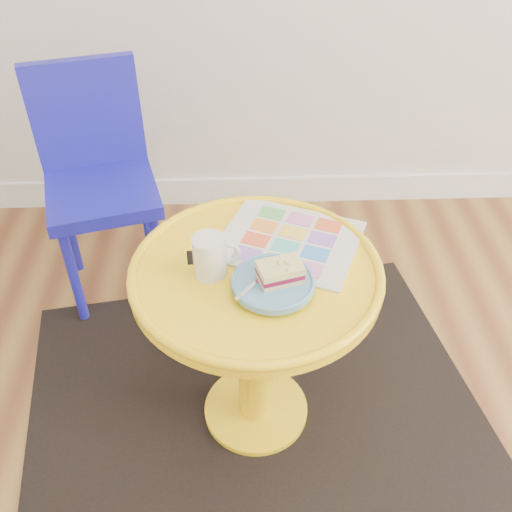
{
  "coord_description": "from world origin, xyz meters",
  "views": [
    {
      "loc": [
        -0.71,
        -0.09,
        1.42
      ],
      "look_at": [
        -0.67,
        0.9,
        0.6
      ],
      "focal_mm": 40.0,
      "sensor_mm": 36.0,
      "label": 1
    }
  ],
  "objects_px": {
    "plate": "(273,284)",
    "side_table": "(256,317)",
    "chair": "(98,170)",
    "mug": "(211,255)",
    "newspaper": "(289,240)"
  },
  "relations": [
    {
      "from": "plate",
      "to": "newspaper",
      "type": "bearing_deg",
      "value": 73.68
    },
    {
      "from": "mug",
      "to": "side_table",
      "type": "bearing_deg",
      "value": 0.36
    },
    {
      "from": "chair",
      "to": "plate",
      "type": "xyz_separation_m",
      "value": [
        0.53,
        -0.7,
        0.12
      ]
    },
    {
      "from": "side_table",
      "to": "newspaper",
      "type": "xyz_separation_m",
      "value": [
        0.08,
        0.1,
        0.16
      ]
    },
    {
      "from": "side_table",
      "to": "plate",
      "type": "distance_m",
      "value": 0.19
    },
    {
      "from": "chair",
      "to": "newspaper",
      "type": "xyz_separation_m",
      "value": [
        0.58,
        -0.53,
        0.11
      ]
    },
    {
      "from": "chair",
      "to": "plate",
      "type": "height_order",
      "value": "chair"
    },
    {
      "from": "side_table",
      "to": "mug",
      "type": "relative_size",
      "value": 5.41
    },
    {
      "from": "chair",
      "to": "side_table",
      "type": "bearing_deg",
      "value": -67.05
    },
    {
      "from": "side_table",
      "to": "chair",
      "type": "distance_m",
      "value": 0.8
    },
    {
      "from": "newspaper",
      "to": "chair",
      "type": "bearing_deg",
      "value": 160.4
    },
    {
      "from": "plate",
      "to": "side_table",
      "type": "bearing_deg",
      "value": 116.28
    },
    {
      "from": "mug",
      "to": "plate",
      "type": "xyz_separation_m",
      "value": [
        0.14,
        -0.06,
        -0.03
      ]
    },
    {
      "from": "plate",
      "to": "chair",
      "type": "bearing_deg",
      "value": 126.95
    },
    {
      "from": "newspaper",
      "to": "plate",
      "type": "distance_m",
      "value": 0.18
    }
  ]
}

